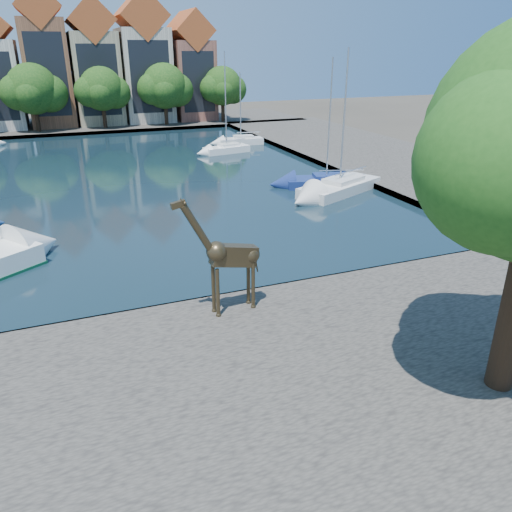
{
  "coord_description": "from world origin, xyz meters",
  "views": [
    {
      "loc": [
        -4.11,
        -18.04,
        10.09
      ],
      "look_at": [
        2.73,
        -0.74,
        2.3
      ],
      "focal_mm": 35.0,
      "sensor_mm": 36.0,
      "label": 1
    }
  ],
  "objects": [
    {
      "name": "townhouse_east_inner",
      "position": [
        2.0,
        55.99,
        7.73
      ],
      "size": [
        5.94,
        9.18,
        15.79
      ],
      "color": "tan",
      "rests_on": "far_quay"
    },
    {
      "name": "sailboat_right_d",
      "position": [
        15.0,
        34.97,
        0.61
      ],
      "size": [
        5.02,
        2.15,
        7.61
      ],
      "color": "silver",
      "rests_on": "water_basin"
    },
    {
      "name": "near_quay",
      "position": [
        0.0,
        -7.0,
        0.25
      ],
      "size": [
        50.0,
        14.0,
        0.5
      ],
      "primitive_type": "cube",
      "color": "#4F4B44",
      "rests_on": "ground"
    },
    {
      "name": "sailboat_right_c",
      "position": [
        12.0,
        30.99,
        0.62
      ],
      "size": [
        4.94,
        2.46,
        9.72
      ],
      "color": "white",
      "rests_on": "water_basin"
    },
    {
      "name": "ground",
      "position": [
        0.0,
        0.0,
        0.0
      ],
      "size": [
        160.0,
        160.0,
        0.0
      ],
      "primitive_type": "plane",
      "color": "#38332B",
      "rests_on": "ground"
    },
    {
      "name": "townhouse_east_mid",
      "position": [
        8.5,
        55.99,
        8.1
      ],
      "size": [
        6.43,
        9.18,
        16.65
      ],
      "color": "beige",
      "rests_on": "far_quay"
    },
    {
      "name": "sailboat_right_a",
      "position": [
        15.0,
        13.37,
        0.65
      ],
      "size": [
        7.69,
        5.37,
        10.05
      ],
      "color": "silver",
      "rests_on": "water_basin"
    },
    {
      "name": "far_tree_mid_west",
      "position": [
        -5.89,
        50.49,
        5.29
      ],
      "size": [
        7.8,
        6.0,
        8.0
      ],
      "color": "#332114",
      "rests_on": "far_quay"
    },
    {
      "name": "far_tree_east",
      "position": [
        10.11,
        50.49,
        5.24
      ],
      "size": [
        7.54,
        5.8,
        7.84
      ],
      "color": "#332114",
      "rests_on": "far_quay"
    },
    {
      "name": "far_tree_mid_east",
      "position": [
        2.1,
        50.49,
        5.13
      ],
      "size": [
        7.02,
        5.4,
        7.52
      ],
      "color": "#332114",
      "rests_on": "far_quay"
    },
    {
      "name": "far_tree_far_east",
      "position": [
        18.09,
        50.49,
        5.08
      ],
      "size": [
        6.76,
        5.2,
        7.36
      ],
      "color": "#332114",
      "rests_on": "far_quay"
    },
    {
      "name": "water_basin",
      "position": [
        0.0,
        24.0,
        0.04
      ],
      "size": [
        38.0,
        50.0,
        0.08
      ],
      "primitive_type": "cube",
      "color": "black",
      "rests_on": "ground"
    },
    {
      "name": "townhouse_center",
      "position": [
        -4.0,
        55.99,
        8.36
      ],
      "size": [
        5.44,
        9.18,
        16.93
      ],
      "color": "brown",
      "rests_on": "far_quay"
    },
    {
      "name": "sailboat_right_b",
      "position": [
        15.0,
        15.41,
        0.58
      ],
      "size": [
        6.59,
        3.78,
        9.4
      ],
      "color": "navy",
      "rests_on": "water_basin"
    },
    {
      "name": "far_quay",
      "position": [
        0.0,
        56.0,
        0.25
      ],
      "size": [
        60.0,
        16.0,
        0.5
      ],
      "primitive_type": "cube",
      "color": "#4F4B44",
      "rests_on": "ground"
    },
    {
      "name": "giraffe_statue",
      "position": [
        1.26,
        -1.53,
        2.84
      ],
      "size": [
        3.34,
        0.72,
        4.76
      ],
      "color": "#3A2F1D",
      "rests_on": "near_quay"
    },
    {
      "name": "right_quay",
      "position": [
        25.0,
        24.0,
        0.25
      ],
      "size": [
        14.0,
        52.0,
        0.5
      ],
      "primitive_type": "cube",
      "color": "#4F4B44",
      "rests_on": "ground"
    },
    {
      "name": "townhouse_east_end",
      "position": [
        15.0,
        55.99,
        7.11
      ],
      "size": [
        5.44,
        9.18,
        14.43
      ],
      "color": "brown",
      "rests_on": "far_quay"
    }
  ]
}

